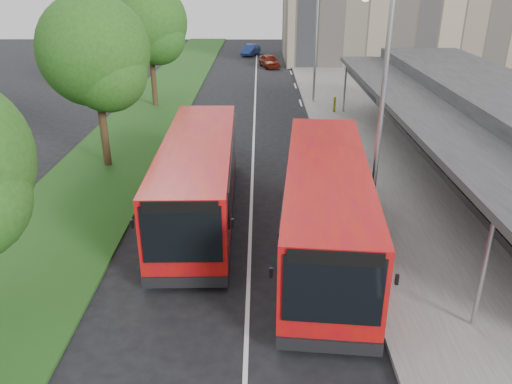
% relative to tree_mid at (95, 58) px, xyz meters
% --- Properties ---
extents(ground, '(120.00, 120.00, 0.00)m').
position_rel_tree_mid_xyz_m(ground, '(7.01, -9.05, -5.11)').
color(ground, black).
rests_on(ground, ground).
extents(pavement, '(5.00, 80.00, 0.15)m').
position_rel_tree_mid_xyz_m(pavement, '(13.01, 10.95, -5.04)').
color(pavement, slate).
rests_on(pavement, ground).
extents(grass_verge, '(5.00, 80.00, 0.10)m').
position_rel_tree_mid_xyz_m(grass_verge, '(0.01, 10.95, -5.06)').
color(grass_verge, '#214E19').
rests_on(grass_verge, ground).
extents(lane_centre_line, '(0.12, 70.00, 0.01)m').
position_rel_tree_mid_xyz_m(lane_centre_line, '(7.01, 5.95, -5.11)').
color(lane_centre_line, silver).
rests_on(lane_centre_line, ground).
extents(kerb_dashes, '(0.12, 56.00, 0.01)m').
position_rel_tree_mid_xyz_m(kerb_dashes, '(10.31, 9.95, -5.11)').
color(kerb_dashes, silver).
rests_on(kerb_dashes, ground).
extents(station_building, '(7.70, 26.00, 4.00)m').
position_rel_tree_mid_xyz_m(station_building, '(17.87, -1.05, -3.07)').
color(station_building, '#29292B').
rests_on(station_building, ground).
extents(tree_mid, '(4.93, 4.93, 7.92)m').
position_rel_tree_mid_xyz_m(tree_mid, '(0.00, 0.00, 0.00)').
color(tree_mid, '#332114').
rests_on(tree_mid, ground).
extents(tree_far, '(5.09, 5.09, 8.17)m').
position_rel_tree_mid_xyz_m(tree_far, '(-0.00, 12.00, 0.17)').
color(tree_far, '#332114').
rests_on(tree_far, ground).
extents(lamp_post_near, '(1.44, 0.28, 8.00)m').
position_rel_tree_mid_xyz_m(lamp_post_near, '(11.13, -7.05, -0.40)').
color(lamp_post_near, '#93949B').
rests_on(lamp_post_near, pavement).
extents(lamp_post_far, '(1.44, 0.28, 8.00)m').
position_rel_tree_mid_xyz_m(lamp_post_far, '(11.13, 12.95, -0.40)').
color(lamp_post_far, '#93949B').
rests_on(lamp_post_far, pavement).
extents(bus_main, '(3.71, 10.97, 3.05)m').
position_rel_tree_mid_xyz_m(bus_main, '(9.50, -7.88, -3.55)').
color(bus_main, '#AD1609').
rests_on(bus_main, ground).
extents(bus_second, '(2.97, 10.63, 2.99)m').
position_rel_tree_mid_xyz_m(bus_second, '(5.06, -5.28, -3.58)').
color(bus_second, '#AD1609').
rests_on(bus_second, ground).
extents(litter_bin, '(0.62, 0.62, 0.97)m').
position_rel_tree_mid_xyz_m(litter_bin, '(11.95, 1.21, -4.48)').
color(litter_bin, '#3A2A18').
rests_on(litter_bin, pavement).
extents(bollard, '(0.21, 0.21, 0.98)m').
position_rel_tree_mid_xyz_m(bollard, '(12.29, 9.88, -4.47)').
color(bollard, yellow).
rests_on(bollard, pavement).
extents(car_near, '(2.37, 3.90, 1.24)m').
position_rel_tree_mid_xyz_m(car_near, '(8.31, 27.84, -4.49)').
color(car_near, '#60190D').
rests_on(car_near, ground).
extents(car_far, '(2.32, 3.85, 1.20)m').
position_rel_tree_mid_xyz_m(car_far, '(6.34, 35.87, -4.51)').
color(car_far, navy).
rests_on(car_far, ground).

